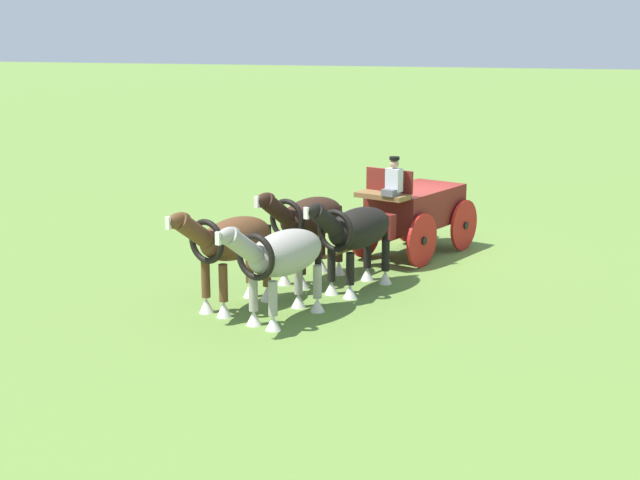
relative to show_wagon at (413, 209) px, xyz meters
The scene contains 6 objects.
ground_plane 1.19m from the show_wagon, 162.30° to the left, with size 220.00×220.00×0.00m, color olive.
show_wagon is the anchor object (origin of this frame).
draft_horse_rear_near 3.60m from the show_wagon, ahead, with size 2.98×1.54×2.20m.
draft_horse_rear_off 3.61m from the show_wagon, 30.27° to the right, with size 2.99×1.56×2.28m.
draft_horse_lead_near 6.18m from the show_wagon, 13.78° to the right, with size 3.00×1.55×2.16m.
draft_horse_lead_off 6.18m from the show_wagon, 25.86° to the right, with size 2.91×1.51×2.27m.
Camera 1 is at (22.49, 4.15, 5.70)m, focal length 51.09 mm.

